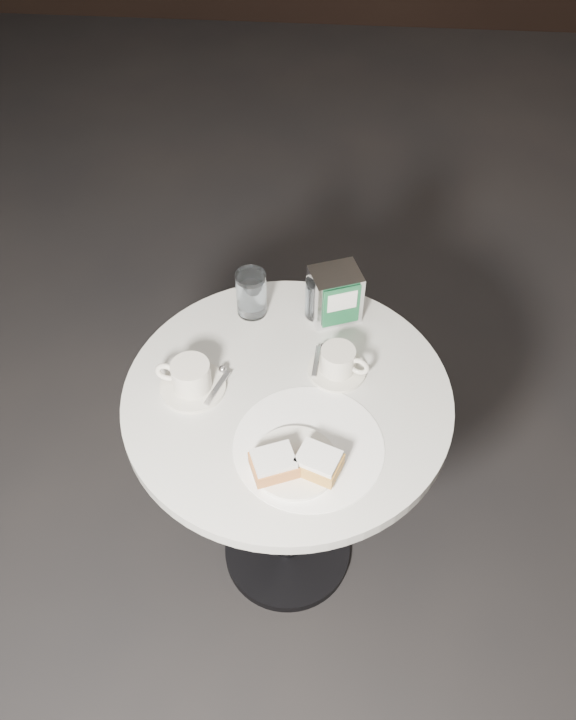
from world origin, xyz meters
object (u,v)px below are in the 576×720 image
at_px(beignet_plate, 295,463).
at_px(coffee_cup_right, 338,363).
at_px(coffee_cup_left, 191,378).
at_px(water_glass_left, 251,294).
at_px(cafe_table, 287,446).
at_px(water_glass_right, 319,298).
at_px(napkin_dispenser, 335,295).

relative_size(beignet_plate, coffee_cup_right, 1.16).
bearing_deg(coffee_cup_left, water_glass_left, 72.41).
height_order(cafe_table, water_glass_right, water_glass_right).
relative_size(cafe_table, beignet_plate, 4.00).
relative_size(water_glass_right, napkin_dispenser, 0.77).
bearing_deg(beignet_plate, water_glass_right, 86.95).
distance_m(coffee_cup_right, water_glass_right, 0.18).
distance_m(cafe_table, water_glass_right, 0.35).
xyz_separation_m(water_glass_left, water_glass_right, (0.15, 0.00, -0.01)).
bearing_deg(cafe_table, coffee_cup_left, -179.92).
xyz_separation_m(coffee_cup_left, napkin_dispenser, (0.29, 0.24, 0.03)).
bearing_deg(water_glass_left, coffee_cup_left, -112.90).
distance_m(cafe_table, coffee_cup_right, 0.26).
bearing_deg(coffee_cup_left, beignet_plate, -33.06).
bearing_deg(water_glass_left, napkin_dispenser, 1.02).
bearing_deg(cafe_table, water_glass_right, 77.70).
relative_size(beignet_plate, coffee_cup_left, 1.20).
distance_m(water_glass_left, water_glass_right, 0.15).
bearing_deg(water_glass_right, coffee_cup_right, -73.59).
relative_size(coffee_cup_left, coffee_cup_right, 0.96).
bearing_deg(beignet_plate, cafe_table, 99.32).
relative_size(water_glass_left, napkin_dispenser, 0.86).
xyz_separation_m(beignet_plate, coffee_cup_right, (0.07, 0.25, 0.01)).
xyz_separation_m(cafe_table, beignet_plate, (0.03, -0.18, 0.22)).
distance_m(beignet_plate, napkin_dispenser, 0.43).
height_order(coffee_cup_left, coffee_cup_right, coffee_cup_left).
xyz_separation_m(cafe_table, napkin_dispenser, (0.09, 0.24, 0.26)).
relative_size(cafe_table, coffee_cup_left, 4.81).
bearing_deg(water_glass_left, beignet_plate, -72.76).
distance_m(beignet_plate, water_glass_right, 0.43).
bearing_deg(cafe_table, water_glass_left, 112.93).
distance_m(water_glass_right, napkin_dispenser, 0.04).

